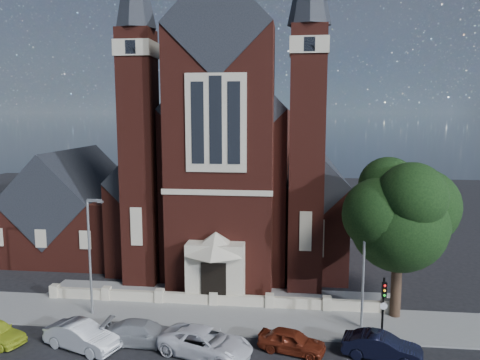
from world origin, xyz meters
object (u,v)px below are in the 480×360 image
Objects in this scene: car_silver_a at (82,336)px; car_navy at (382,347)px; car_dark_red at (292,341)px; street_lamp_left at (91,250)px; church at (240,167)px; parish_hall at (73,212)px; street_tree at (402,218)px; car_white_suv at (206,343)px; street_lamp_right at (365,260)px; traffic_signal at (383,301)px; car_silver_b at (143,333)px.

car_navy is (17.27, 0.78, -0.05)m from car_silver_a.
car_silver_a is at bearing 110.60° from car_dark_red.
street_lamp_left reaches higher than car_silver_a.
street_lamp_left is at bearing -112.66° from church.
street_tree is (28.60, -12.29, 2.95)m from parish_hall.
car_white_suv is at bearing -152.88° from street_tree.
car_white_suv is at bearing -154.97° from street_lamp_right.
car_dark_red is (-7.02, -5.16, -6.29)m from street_tree.
car_silver_a is 12.28m from car_dark_red.
street_lamp_left is 2.02× the size of traffic_signal.
church reaches higher than traffic_signal.
street_tree reaches higher than street_lamp_right.
car_white_suv reaches higher than car_silver_b.
parish_hall is 3.12× the size of car_dark_red.
parish_hall reaches higher than street_lamp_right.
church is 7.47× the size of car_silver_a.
church reaches higher than car_dark_red.
car_silver_a reaches higher than car_silver_b.
car_white_suv is at bearing -88.25° from church.
traffic_signal is (0.91, -1.57, -2.02)m from street_lamp_right.
street_lamp_right is 2.07× the size of car_dark_red.
car_dark_red is 5.04m from car_navy.
street_lamp_right is 2.02× the size of traffic_signal.
street_tree is at bearing -37.77° from car_dark_red.
car_dark_red is (12.24, 1.00, -0.10)m from car_silver_a.
church is 17.26m from parish_hall.
parish_hall reaches higher than car_white_suv.
parish_hall is 27.95m from car_dark_red.
church reaches higher than car_white_suv.
parish_hall is at bearing 46.29° from car_silver_a.
street_tree reaches higher than traffic_signal.
car_dark_red is (-4.52, -3.45, -3.93)m from street_lamp_right.
car_silver_b is 0.88× the size of car_white_suv.
car_white_suv is (16.71, -18.38, -3.25)m from parish_hall.
car_silver_a is at bearing 107.34° from car_navy.
car_navy is (0.52, -3.66, -3.88)m from street_lamp_right.
church is 26.06m from car_navy.
car_silver_b is at bearing 96.19° from car_white_suv.
car_silver_b is at bearing -53.94° from parish_hall.
street_tree is at bearing -70.69° from car_silver_b.
church reaches higher than car_navy.
street_lamp_left reaches higher than traffic_signal.
car_silver_a is (9.34, -18.45, -3.24)m from parish_hall.
street_lamp_right is at bearing -28.22° from parish_hall.
parish_hall reaches higher than traffic_signal.
car_silver_b is (12.75, -17.51, -3.32)m from parish_hall.
street_lamp_right is (18.00, 0.00, 0.00)m from street_lamp_left.
street_tree is at bearing 64.05° from traffic_signal.
parish_hall is 2.80× the size of car_navy.
street_tree is 20.71m from street_lamp_left.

